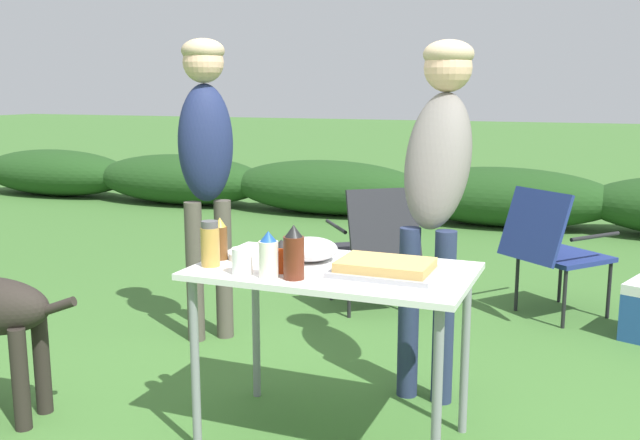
{
  "coord_description": "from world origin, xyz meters",
  "views": [
    {
      "loc": [
        0.97,
        -2.59,
        1.45
      ],
      "look_at": [
        -0.14,
        0.21,
        0.89
      ],
      "focal_mm": 40.0,
      "sensor_mm": 36.0,
      "label": 1
    }
  ],
  "objects_px": {
    "food_tray": "(385,268)",
    "hot_sauce_bottle": "(282,257)",
    "plate_stack": "(254,255)",
    "mayo_bottle": "(268,255)",
    "camp_chair_green_behind_table": "(553,246)",
    "beer_bottle": "(220,240)",
    "paper_cup_stack": "(242,261)",
    "standing_person_in_gray_fleece": "(206,150)",
    "mixing_bowl": "(309,249)",
    "bbq_sauce_bottle": "(294,253)",
    "standing_person_in_dark_puffer": "(438,167)",
    "spice_jar": "(210,244)",
    "folding_table": "(334,286)",
    "camp_chair_near_hedge": "(375,242)"
  },
  "relations": [
    {
      "from": "plate_stack",
      "to": "hot_sauce_bottle",
      "type": "height_order",
      "value": "hot_sauce_bottle"
    },
    {
      "from": "food_tray",
      "to": "hot_sauce_bottle",
      "type": "xyz_separation_m",
      "value": [
        -0.39,
        -0.12,
        0.04
      ]
    },
    {
      "from": "standing_person_in_gray_fleece",
      "to": "plate_stack",
      "type": "bearing_deg",
      "value": -91.55
    },
    {
      "from": "food_tray",
      "to": "spice_jar",
      "type": "distance_m",
      "value": 0.71
    },
    {
      "from": "plate_stack",
      "to": "spice_jar",
      "type": "distance_m",
      "value": 0.22
    },
    {
      "from": "folding_table",
      "to": "mixing_bowl",
      "type": "distance_m",
      "value": 0.21
    },
    {
      "from": "plate_stack",
      "to": "standing_person_in_dark_puffer",
      "type": "relative_size",
      "value": 0.13
    },
    {
      "from": "mixing_bowl",
      "to": "mayo_bottle",
      "type": "xyz_separation_m",
      "value": [
        -0.04,
        -0.31,
        0.04
      ]
    },
    {
      "from": "food_tray",
      "to": "hot_sauce_bottle",
      "type": "bearing_deg",
      "value": -163.41
    },
    {
      "from": "camp_chair_green_behind_table",
      "to": "beer_bottle",
      "type": "bearing_deg",
      "value": -80.89
    },
    {
      "from": "mixing_bowl",
      "to": "standing_person_in_gray_fleece",
      "type": "height_order",
      "value": "standing_person_in_gray_fleece"
    },
    {
      "from": "bbq_sauce_bottle",
      "to": "standing_person_in_dark_puffer",
      "type": "distance_m",
      "value": 0.98
    },
    {
      "from": "folding_table",
      "to": "beer_bottle",
      "type": "distance_m",
      "value": 0.52
    },
    {
      "from": "paper_cup_stack",
      "to": "standing_person_in_dark_puffer",
      "type": "xyz_separation_m",
      "value": [
        0.56,
        0.89,
        0.3
      ]
    },
    {
      "from": "bbq_sauce_bottle",
      "to": "beer_bottle",
      "type": "height_order",
      "value": "bbq_sauce_bottle"
    },
    {
      "from": "food_tray",
      "to": "paper_cup_stack",
      "type": "height_order",
      "value": "paper_cup_stack"
    },
    {
      "from": "mixing_bowl",
      "to": "hot_sauce_bottle",
      "type": "bearing_deg",
      "value": -97.05
    },
    {
      "from": "bbq_sauce_bottle",
      "to": "camp_chair_near_hedge",
      "type": "relative_size",
      "value": 0.25
    },
    {
      "from": "plate_stack",
      "to": "mayo_bottle",
      "type": "height_order",
      "value": "mayo_bottle"
    },
    {
      "from": "camp_chair_green_behind_table",
      "to": "mixing_bowl",
      "type": "bearing_deg",
      "value": -74.3
    },
    {
      "from": "camp_chair_green_behind_table",
      "to": "standing_person_in_dark_puffer",
      "type": "bearing_deg",
      "value": -68.88
    },
    {
      "from": "spice_jar",
      "to": "food_tray",
      "type": "bearing_deg",
      "value": 10.91
    },
    {
      "from": "mixing_bowl",
      "to": "mayo_bottle",
      "type": "bearing_deg",
      "value": -97.42
    },
    {
      "from": "camp_chair_near_hedge",
      "to": "food_tray",
      "type": "bearing_deg",
      "value": -108.61
    },
    {
      "from": "food_tray",
      "to": "camp_chair_green_behind_table",
      "type": "height_order",
      "value": "camp_chair_green_behind_table"
    },
    {
      "from": "food_tray",
      "to": "hot_sauce_bottle",
      "type": "height_order",
      "value": "hot_sauce_bottle"
    },
    {
      "from": "paper_cup_stack",
      "to": "standing_person_in_gray_fleece",
      "type": "height_order",
      "value": "standing_person_in_gray_fleece"
    },
    {
      "from": "beer_bottle",
      "to": "mayo_bottle",
      "type": "xyz_separation_m",
      "value": [
        0.31,
        -0.19,
        0.0
      ]
    },
    {
      "from": "plate_stack",
      "to": "paper_cup_stack",
      "type": "distance_m",
      "value": 0.26
    },
    {
      "from": "hot_sauce_bottle",
      "to": "standing_person_in_dark_puffer",
      "type": "height_order",
      "value": "standing_person_in_dark_puffer"
    },
    {
      "from": "food_tray",
      "to": "mayo_bottle",
      "type": "bearing_deg",
      "value": -152.96
    },
    {
      "from": "folding_table",
      "to": "plate_stack",
      "type": "distance_m",
      "value": 0.38
    },
    {
      "from": "paper_cup_stack",
      "to": "standing_person_in_gray_fleece",
      "type": "bearing_deg",
      "value": 126.14
    },
    {
      "from": "camp_chair_green_behind_table",
      "to": "hot_sauce_bottle",
      "type": "bearing_deg",
      "value": -72.77
    },
    {
      "from": "beer_bottle",
      "to": "mayo_bottle",
      "type": "height_order",
      "value": "same"
    },
    {
      "from": "spice_jar",
      "to": "standing_person_in_gray_fleece",
      "type": "relative_size",
      "value": 0.11
    },
    {
      "from": "beer_bottle",
      "to": "mayo_bottle",
      "type": "distance_m",
      "value": 0.36
    },
    {
      "from": "bbq_sauce_bottle",
      "to": "standing_person_in_gray_fleece",
      "type": "relative_size",
      "value": 0.12
    },
    {
      "from": "plate_stack",
      "to": "mixing_bowl",
      "type": "height_order",
      "value": "mixing_bowl"
    },
    {
      "from": "paper_cup_stack",
      "to": "hot_sauce_bottle",
      "type": "relative_size",
      "value": 0.79
    },
    {
      "from": "spice_jar",
      "to": "plate_stack",
      "type": "bearing_deg",
      "value": 60.62
    },
    {
      "from": "folding_table",
      "to": "camp_chair_near_hedge",
      "type": "relative_size",
      "value": 1.32
    },
    {
      "from": "beer_bottle",
      "to": "standing_person_in_dark_puffer",
      "type": "relative_size",
      "value": 0.11
    },
    {
      "from": "camp_chair_near_hedge",
      "to": "camp_chair_green_behind_table",
      "type": "bearing_deg",
      "value": -22.0
    },
    {
      "from": "camp_chair_green_behind_table",
      "to": "spice_jar",
      "type": "bearing_deg",
      "value": -79.17
    },
    {
      "from": "paper_cup_stack",
      "to": "standing_person_in_gray_fleece",
      "type": "xyz_separation_m",
      "value": [
        -0.81,
        1.1,
        0.32
      ]
    },
    {
      "from": "spice_jar",
      "to": "camp_chair_green_behind_table",
      "type": "distance_m",
      "value": 2.52
    },
    {
      "from": "mayo_bottle",
      "to": "standing_person_in_gray_fleece",
      "type": "height_order",
      "value": "standing_person_in_gray_fleece"
    },
    {
      "from": "folding_table",
      "to": "camp_chair_green_behind_table",
      "type": "height_order",
      "value": "camp_chair_green_behind_table"
    },
    {
      "from": "food_tray",
      "to": "paper_cup_stack",
      "type": "xyz_separation_m",
      "value": [
        -0.52,
        -0.2,
        0.03
      ]
    }
  ]
}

